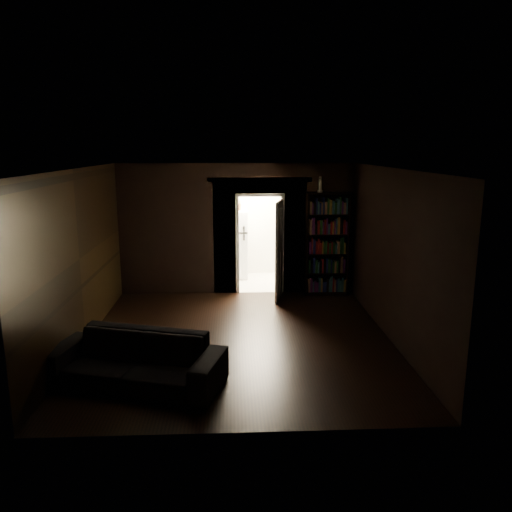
{
  "coord_description": "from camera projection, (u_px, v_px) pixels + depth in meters",
  "views": [
    {
      "loc": [
        -0.09,
        -7.78,
        3.13
      ],
      "look_at": [
        0.33,
        0.9,
        1.22
      ],
      "focal_mm": 35.0,
      "sensor_mm": 36.0,
      "label": 1
    }
  ],
  "objects": [
    {
      "name": "kitchen_alcove",
      "position": [
        257.0,
        230.0,
        11.8
      ],
      "size": [
        2.2,
        1.8,
        2.6
      ],
      "color": "#B2AC9C",
      "rests_on": "ground"
    },
    {
      "name": "refrigerator",
      "position": [
        232.0,
        244.0,
        12.09
      ],
      "size": [
        0.9,
        0.86,
        1.65
      ],
      "primitive_type": "cube",
      "rotation": [
        0.0,
        0.0,
        -0.29
      ],
      "color": "white",
      "rests_on": "ground"
    },
    {
      "name": "door",
      "position": [
        279.0,
        250.0,
        10.34
      ],
      "size": [
        0.24,
        0.84,
        2.05
      ],
      "primitive_type": "cube",
      "rotation": [
        0.0,
        0.0,
        1.34
      ],
      "color": "silver",
      "rests_on": "ground"
    },
    {
      "name": "bottles",
      "position": [
        229.0,
        206.0,
        11.79
      ],
      "size": [
        0.58,
        0.22,
        0.24
      ],
      "primitive_type": "cube",
      "rotation": [
        0.0,
        0.0,
        -0.25
      ],
      "color": "black",
      "rests_on": "refrigerator"
    },
    {
      "name": "sofa",
      "position": [
        135.0,
        352.0,
        6.64
      ],
      "size": [
        2.52,
        1.62,
        0.9
      ],
      "primitive_type": "imported",
      "rotation": [
        0.0,
        0.0,
        -0.29
      ],
      "color": "black",
      "rests_on": "ground"
    },
    {
      "name": "room_walls",
      "position": [
        237.0,
        229.0,
        8.95
      ],
      "size": [
        5.02,
        5.61,
        2.84
      ],
      "color": "black",
      "rests_on": "ground"
    },
    {
      "name": "bookshelf",
      "position": [
        327.0,
        244.0,
        10.6
      ],
      "size": [
        0.95,
        0.5,
        2.2
      ],
      "primitive_type": "cube",
      "rotation": [
        0.0,
        0.0,
        -0.21
      ],
      "color": "black",
      "rests_on": "ground"
    },
    {
      "name": "ground",
      "position": [
        239.0,
        340.0,
        8.26
      ],
      "size": [
        5.5,
        5.5,
        0.0
      ],
      "primitive_type": "plane",
      "color": "black",
      "rests_on": "ground"
    },
    {
      "name": "figurine",
      "position": [
        320.0,
        184.0,
        10.33
      ],
      "size": [
        0.11,
        0.11,
        0.33
      ],
      "primitive_type": "cube",
      "rotation": [
        0.0,
        0.0,
        -0.03
      ],
      "color": "silver",
      "rests_on": "bookshelf"
    }
  ]
}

